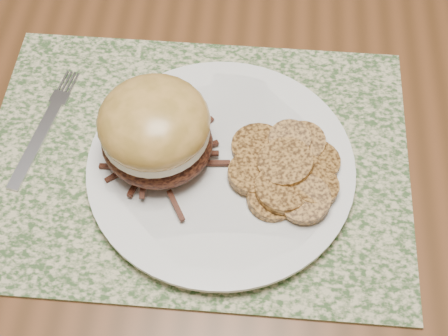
# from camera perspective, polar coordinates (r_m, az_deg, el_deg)

# --- Properties ---
(ground) EXTENTS (3.50, 3.50, 0.00)m
(ground) POSITION_cam_1_polar(r_m,az_deg,el_deg) (1.40, -6.24, -12.53)
(ground) COLOR brown
(ground) RESTS_ON ground
(dining_table) EXTENTS (1.50, 0.90, 0.75)m
(dining_table) POSITION_cam_1_polar(r_m,az_deg,el_deg) (0.80, -10.67, 3.73)
(dining_table) COLOR brown
(dining_table) RESTS_ON ground
(placemat) EXTENTS (0.45, 0.33, 0.00)m
(placemat) POSITION_cam_1_polar(r_m,az_deg,el_deg) (0.66, -2.59, 0.74)
(placemat) COLOR #38552B
(placemat) RESTS_ON dining_table
(dinner_plate) EXTENTS (0.26, 0.26, 0.02)m
(dinner_plate) POSITION_cam_1_polar(r_m,az_deg,el_deg) (0.65, -0.28, 0.05)
(dinner_plate) COLOR white
(dinner_plate) RESTS_ON placemat
(pork_sandwich) EXTENTS (0.15, 0.14, 0.09)m
(pork_sandwich) POSITION_cam_1_polar(r_m,az_deg,el_deg) (0.61, -6.31, 3.45)
(pork_sandwich) COLOR black
(pork_sandwich) RESTS_ON dinner_plate
(roasted_potatoes) EXTENTS (0.13, 0.14, 0.03)m
(roasted_potatoes) POSITION_cam_1_polar(r_m,az_deg,el_deg) (0.63, 5.76, -0.14)
(roasted_potatoes) COLOR #A57030
(roasted_potatoes) RESTS_ON dinner_plate
(fork) EXTENTS (0.04, 0.16, 0.00)m
(fork) POSITION_cam_1_polar(r_m,az_deg,el_deg) (0.71, -16.05, 3.65)
(fork) COLOR #B5B5BC
(fork) RESTS_ON placemat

